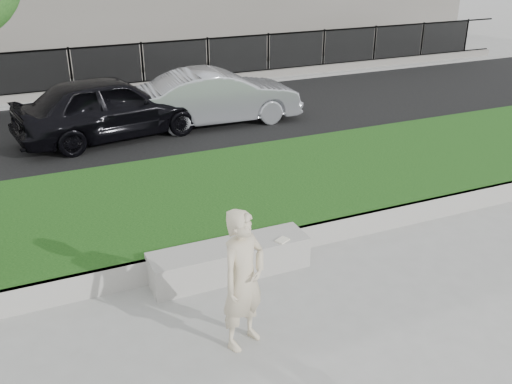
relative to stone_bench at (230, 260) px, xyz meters
name	(u,v)px	position (x,y,z in m)	size (l,w,h in m)	color
ground	(242,305)	(-0.14, -0.80, -0.25)	(90.00, 90.00, 0.00)	gray
grass_bank	(178,206)	(-0.14, 2.20, -0.05)	(34.00, 4.00, 0.40)	black
grass_kerb	(215,257)	(-0.14, 0.24, -0.05)	(34.00, 0.08, 0.40)	#98958E
street	(117,129)	(-0.14, 7.70, -0.23)	(34.00, 7.00, 0.04)	black
far_pavement	(89,89)	(-0.14, 12.20, -0.19)	(34.00, 3.00, 0.12)	gray
iron_fence	(93,81)	(-0.14, 11.20, 0.30)	(32.00, 0.30, 1.50)	slate
stone_bench	(230,260)	(0.00, 0.00, 0.00)	(2.40, 0.60, 0.49)	#98958E
man	(243,280)	(-0.41, -1.52, 0.66)	(0.66, 0.44, 1.82)	beige
book	(282,240)	(0.77, -0.19, 0.26)	(0.20, 0.14, 0.02)	#EDE8CC
car_dark	(110,107)	(-0.36, 7.00, 0.58)	(1.85, 4.60, 1.57)	black
car_silver	(218,97)	(2.47, 7.10, 0.51)	(1.50, 4.31, 1.42)	#9FA1A7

